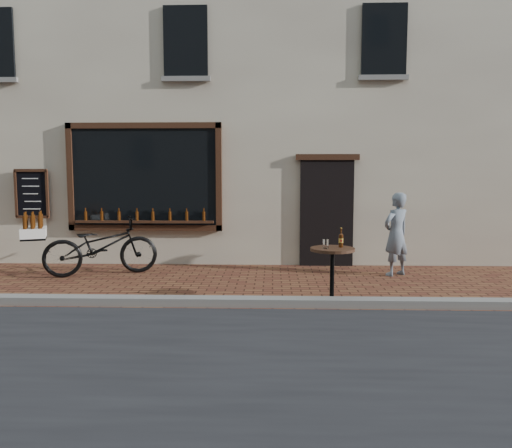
{
  "coord_description": "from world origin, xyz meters",
  "views": [
    {
      "loc": [
        0.78,
        -6.92,
        1.92
      ],
      "look_at": [
        0.51,
        1.2,
        1.1
      ],
      "focal_mm": 35.0,
      "sensor_mm": 36.0,
      "label": 1
    }
  ],
  "objects": [
    {
      "name": "bistro_table",
      "position": [
        1.66,
        0.35,
        0.6
      ],
      "size": [
        0.65,
        0.65,
        1.12
      ],
      "color": "black",
      "rests_on": "ground"
    },
    {
      "name": "shop_building",
      "position": [
        0.0,
        6.5,
        5.0
      ],
      "size": [
        28.0,
        6.2,
        10.0
      ],
      "color": "beige",
      "rests_on": "ground"
    },
    {
      "name": "cargo_bicycle",
      "position": [
        -2.51,
        2.33,
        0.56
      ],
      "size": [
        2.49,
        1.54,
        1.18
      ],
      "rotation": [
        0.0,
        0.0,
        1.96
      ],
      "color": "black",
      "rests_on": "ground"
    },
    {
      "name": "kerb",
      "position": [
        0.0,
        0.2,
        0.06
      ],
      "size": [
        90.0,
        0.25,
        0.12
      ],
      "primitive_type": "cube",
      "color": "slate",
      "rests_on": "ground"
    },
    {
      "name": "ground",
      "position": [
        0.0,
        0.0,
        0.0
      ],
      "size": [
        90.0,
        90.0,
        0.0
      ],
      "primitive_type": "plane",
      "color": "#54281B",
      "rests_on": "ground"
    },
    {
      "name": "pedestrian",
      "position": [
        3.11,
        2.49,
        0.79
      ],
      "size": [
        0.69,
        0.63,
        1.57
      ],
      "primitive_type": "imported",
      "rotation": [
        0.0,
        0.0,
        3.72
      ],
      "color": "slate",
      "rests_on": "ground"
    }
  ]
}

